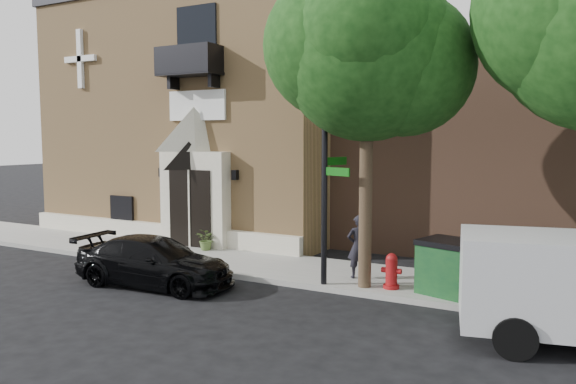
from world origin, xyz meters
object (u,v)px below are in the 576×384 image
object	(u,v)px
black_sedan	(154,262)
dumpster	(463,269)
pedestrian_near	(358,246)
street_sign	(326,174)
fire_hydrant	(391,271)

from	to	relation	value
black_sedan	dumpster	distance (m)	7.66
dumpster	pedestrian_near	world-z (taller)	pedestrian_near
pedestrian_near	dumpster	bearing A→B (deg)	133.06
street_sign	fire_hydrant	bearing A→B (deg)	32.52
dumpster	street_sign	bearing A→B (deg)	-154.64
fire_hydrant	black_sedan	bearing A→B (deg)	-159.32
fire_hydrant	pedestrian_near	size ratio (longest dim) A/B	0.52
fire_hydrant	pedestrian_near	xyz separation A→B (m)	(-1.09, 0.59, 0.41)
street_sign	fire_hydrant	size ratio (longest dim) A/B	6.34
black_sedan	dumpster	size ratio (longest dim) A/B	1.97
black_sedan	fire_hydrant	xyz separation A→B (m)	(5.65, 2.13, -0.05)
street_sign	pedestrian_near	bearing A→B (deg)	81.31
black_sedan	street_sign	world-z (taller)	street_sign
street_sign	pedestrian_near	world-z (taller)	street_sign
fire_hydrant	pedestrian_near	distance (m)	1.30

